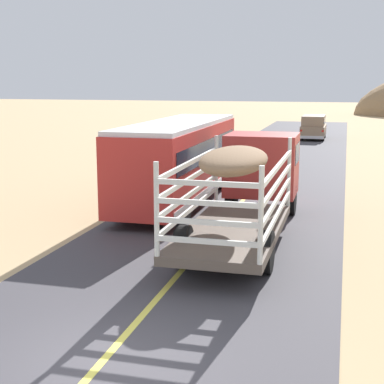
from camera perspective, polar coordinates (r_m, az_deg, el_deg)
ground_plane at (r=10.56m, az=-9.07°, el=-16.49°), size 240.00×240.00×0.00m
road_surface at (r=10.56m, az=-9.07°, el=-16.45°), size 8.00×120.00×0.02m
road_centre_line at (r=10.55m, az=-9.07°, el=-16.39°), size 0.16×117.60×0.00m
livestock_truck at (r=19.10m, az=5.95°, el=1.72°), size 2.53×9.70×3.02m
bus at (r=22.90m, az=-1.31°, el=3.21°), size 2.54×10.00×3.21m
car_far at (r=48.79m, az=11.83°, el=6.35°), size 1.90×4.62×1.93m
boulder_near_shoulder at (r=36.28m, az=-4.30°, el=3.93°), size 0.89×1.22×0.80m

